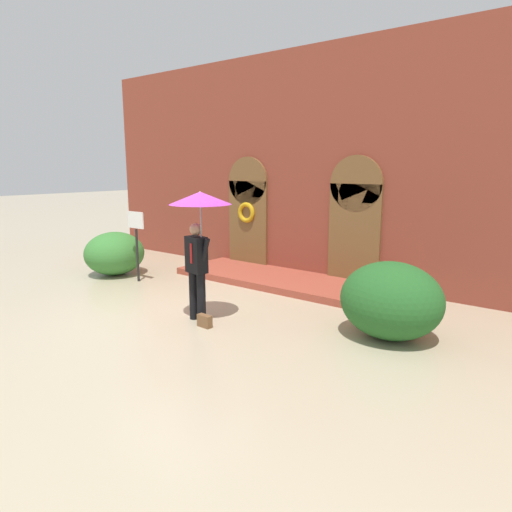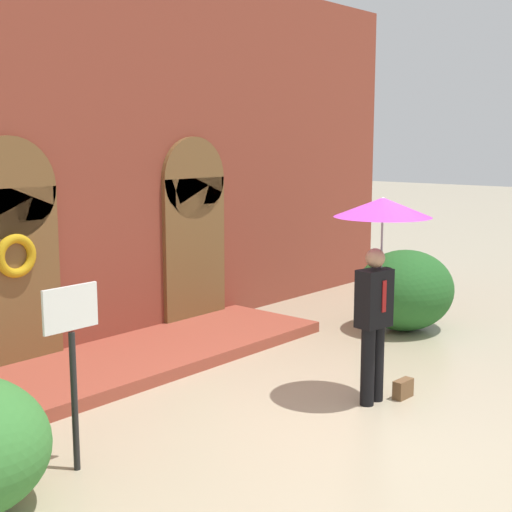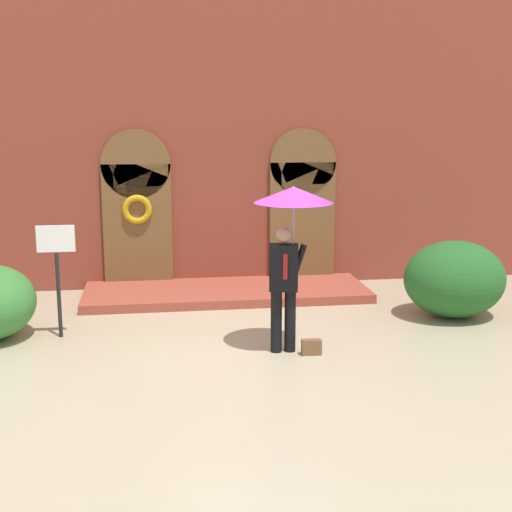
% 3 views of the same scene
% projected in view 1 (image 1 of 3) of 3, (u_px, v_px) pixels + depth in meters
% --- Properties ---
extents(ground_plane, '(80.00, 80.00, 0.00)m').
position_uv_depth(ground_plane, '(185.00, 313.00, 8.83)').
color(ground_plane, tan).
extents(building_facade, '(14.00, 2.30, 5.60)m').
position_uv_depth(building_facade, '(303.00, 171.00, 11.52)').
color(building_facade, brown).
rests_on(building_facade, ground).
extents(person_with_umbrella, '(1.10, 1.10, 2.36)m').
position_uv_depth(person_with_umbrella, '(199.00, 217.00, 8.02)').
color(person_with_umbrella, black).
rests_on(person_with_umbrella, ground).
extents(handbag, '(0.29, 0.13, 0.22)m').
position_uv_depth(handbag, '(205.00, 321.00, 8.05)').
color(handbag, brown).
rests_on(handbag, ground).
extents(sign_post, '(0.56, 0.06, 1.72)m').
position_uv_depth(sign_post, '(136.00, 235.00, 11.06)').
color(sign_post, black).
rests_on(sign_post, ground).
extents(shrub_left, '(1.43, 1.57, 1.12)m').
position_uv_depth(shrub_left, '(115.00, 253.00, 11.88)').
color(shrub_left, '#387A33').
rests_on(shrub_left, ground).
extents(shrub_right, '(1.68, 1.48, 1.28)m').
position_uv_depth(shrub_right, '(391.00, 300.00, 7.45)').
color(shrub_right, '#235B23').
rests_on(shrub_right, ground).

